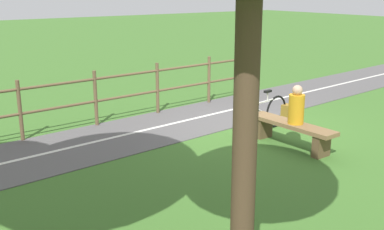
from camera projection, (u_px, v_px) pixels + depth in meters
name	position (u px, v px, depth m)	size (l,w,h in m)	color
ground_plane	(251.00, 126.00, 10.64)	(80.00, 80.00, 0.00)	#3D6B28
paved_path	(67.00, 149.00, 9.14)	(2.26, 36.00, 0.02)	#565454
path_centre_line	(67.00, 148.00, 9.14)	(0.10, 32.00, 0.00)	silver
bench	(291.00, 130.00, 9.21)	(1.97, 0.49, 0.50)	brown
person_seated	(296.00, 107.00, 9.01)	(0.32, 0.32, 0.77)	orange
bicycle	(263.00, 115.00, 10.15)	(0.31, 1.73, 0.91)	black
backpack	(288.00, 115.00, 10.71)	(0.31, 0.31, 0.47)	olive
fence_roadside	(20.00, 106.00, 9.45)	(0.97, 13.75, 1.28)	brown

